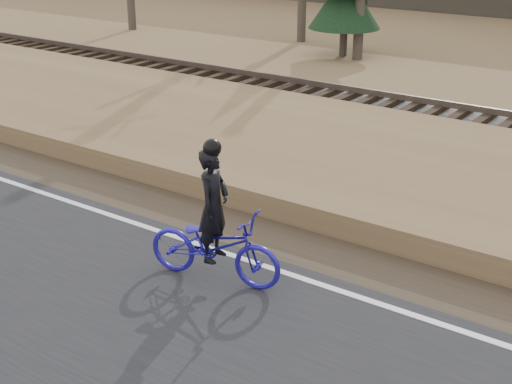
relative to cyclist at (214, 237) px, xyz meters
The scene contains 8 objects.
ground 1.73m from the cyclist, 159.62° to the left, with size 120.00×120.00×0.00m, color olive.
road 2.55m from the cyclist, 126.81° to the right, with size 120.00×6.00×0.06m, color black.
edge_line 1.78m from the cyclist, 153.06° to the left, with size 120.00×0.12×0.01m, color silver.
shoulder 2.39m from the cyclist, 130.01° to the left, with size 120.00×1.60×0.04m, color #473A2B.
embankment 4.99m from the cyclist, 107.15° to the left, with size 120.00×5.00×0.44m, color olive.
ballast 8.68m from the cyclist, 99.72° to the left, with size 120.00×3.00×0.45m, color slate.
railroad 8.67m from the cyclist, 99.72° to the left, with size 120.00×2.40×0.29m.
cyclist is the anchor object (origin of this frame).
Camera 1 is at (7.28, -7.77, 5.21)m, focal length 50.00 mm.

